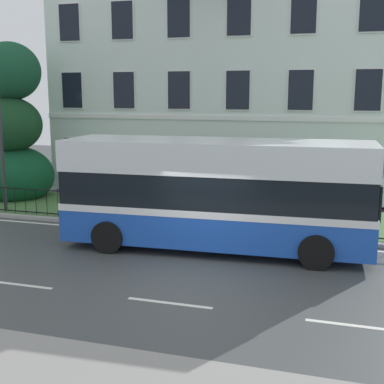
{
  "coord_description": "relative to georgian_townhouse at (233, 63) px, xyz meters",
  "views": [
    {
      "loc": [
        3.67,
        -12.2,
        4.67
      ],
      "look_at": [
        -1.49,
        4.87,
        1.23
      ],
      "focal_mm": 48.76,
      "sensor_mm": 36.0,
      "label": 1
    }
  ],
  "objects": [
    {
      "name": "ground_plane",
      "position": [
        2.18,
        -13.53,
        -6.13
      ],
      "size": [
        60.0,
        56.0,
        0.18
      ],
      "color": "#414545"
    },
    {
      "name": "georgian_townhouse",
      "position": [
        0.0,
        0.0,
        0.0
      ],
      "size": [
        15.75,
        9.88,
        11.91
      ],
      "color": "silver",
      "rests_on": "ground_plane"
    },
    {
      "name": "iron_verge_railing",
      "position": [
        -0.0,
        -9.93,
        -5.49
      ],
      "size": [
        17.07,
        0.04,
        0.97
      ],
      "color": "black",
      "rests_on": "ground_plane"
    },
    {
      "name": "evergreen_tree",
      "position": [
        -8.1,
        -7.2,
        -3.25
      ],
      "size": [
        3.31,
        3.31,
        7.0
      ],
      "color": "#423328",
      "rests_on": "ground_plane"
    },
    {
      "name": "single_decker_bus",
      "position": [
        2.14,
        -11.81,
        -4.39
      ],
      "size": [
        9.18,
        2.96,
        3.28
      ],
      "rotation": [
        0.0,
        0.0,
        0.05
      ],
      "color": "blue",
      "rests_on": "ground_plane"
    },
    {
      "name": "litter_bin",
      "position": [
        -2.59,
        -9.48,
        -5.42
      ],
      "size": [
        0.45,
        0.45,
        1.13
      ],
      "color": "#4C4742",
      "rests_on": "ground_plane"
    }
  ]
}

